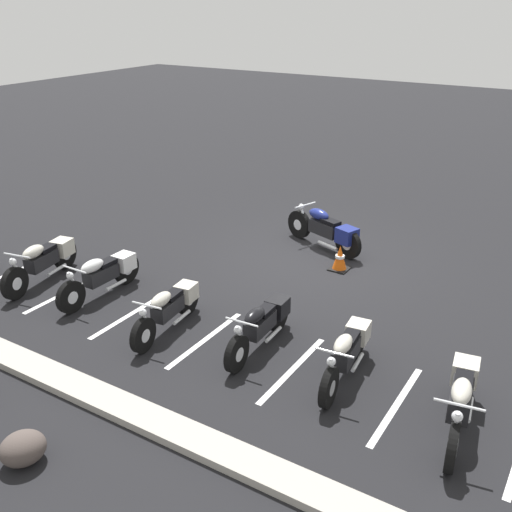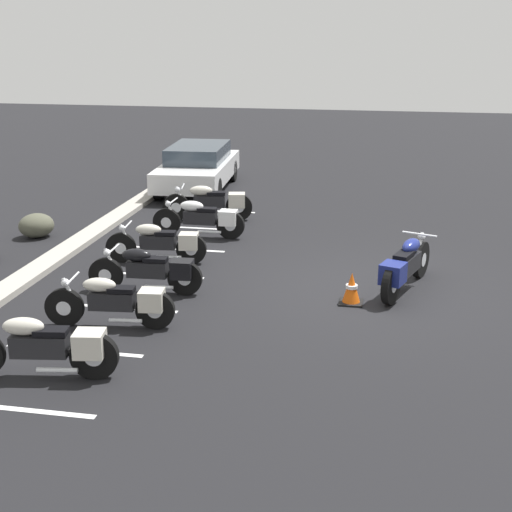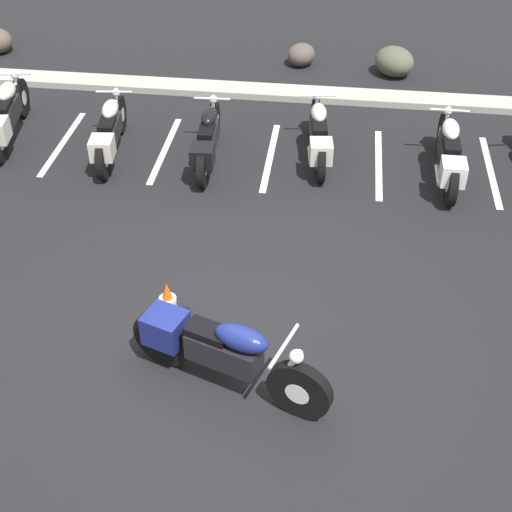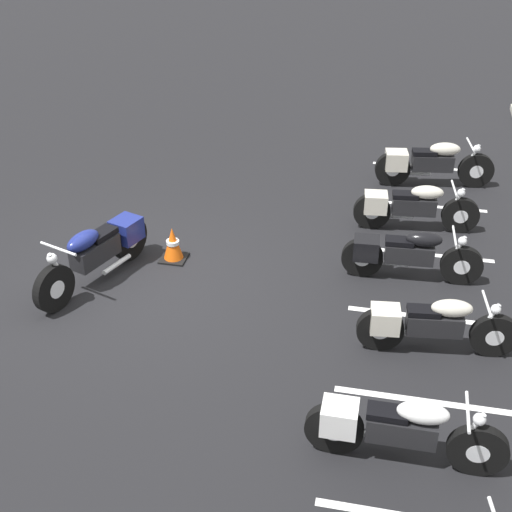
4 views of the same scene
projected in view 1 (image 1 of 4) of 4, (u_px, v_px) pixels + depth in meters
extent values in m
plane|color=black|center=(313.00, 257.00, 13.51)|extent=(60.00, 60.00, 0.00)
cylinder|color=black|center=(299.00, 224.00, 14.49)|extent=(0.69, 0.34, 0.68)
cylinder|color=silver|center=(299.00, 224.00, 14.49)|extent=(0.29, 0.21, 0.26)
cylinder|color=black|center=(348.00, 244.00, 13.34)|extent=(0.69, 0.34, 0.68)
cylinder|color=silver|center=(348.00, 244.00, 13.34)|extent=(0.29, 0.21, 0.26)
cube|color=black|center=(325.00, 228.00, 13.81)|extent=(0.84, 0.54, 0.31)
ellipsoid|color=navy|center=(319.00, 214.00, 13.85)|extent=(0.64, 0.45, 0.25)
cube|color=black|center=(331.00, 222.00, 13.60)|extent=(0.51, 0.39, 0.08)
cube|color=navy|center=(347.00, 236.00, 13.30)|extent=(0.51, 0.49, 0.35)
cylinder|color=silver|center=(303.00, 215.00, 14.29)|extent=(0.28, 0.15, 0.55)
cylinder|color=silver|center=(305.00, 205.00, 14.14)|extent=(0.25, 0.62, 0.04)
sphere|color=silver|center=(301.00, 207.00, 14.27)|extent=(0.15, 0.15, 0.15)
cylinder|color=silver|center=(328.00, 245.00, 13.67)|extent=(0.56, 0.26, 0.07)
cylinder|color=black|center=(452.00, 447.00, 7.37)|extent=(0.22, 0.66, 0.65)
cylinder|color=silver|center=(452.00, 447.00, 7.37)|extent=(0.16, 0.26, 0.25)
cylinder|color=black|center=(464.00, 380.00, 8.66)|extent=(0.22, 0.66, 0.65)
cylinder|color=silver|center=(464.00, 380.00, 8.66)|extent=(0.16, 0.26, 0.25)
cube|color=black|center=(460.00, 400.00, 8.00)|extent=(0.39, 0.78, 0.30)
ellipsoid|color=beige|center=(462.00, 391.00, 7.72)|extent=(0.34, 0.59, 0.24)
cube|color=black|center=(464.00, 380.00, 8.06)|extent=(0.30, 0.47, 0.08)
cube|color=beige|center=(465.00, 371.00, 8.55)|extent=(0.41, 0.44, 0.34)
cylinder|color=silver|center=(456.00, 425.00, 7.37)|extent=(0.10, 0.26, 0.53)
cylinder|color=silver|center=(459.00, 405.00, 7.31)|extent=(0.61, 0.13, 0.04)
sphere|color=silver|center=(457.00, 416.00, 7.24)|extent=(0.14, 0.14, 0.14)
cylinder|color=silver|center=(470.00, 409.00, 8.27)|extent=(0.15, 0.55, 0.07)
cylinder|color=black|center=(329.00, 387.00, 8.52)|extent=(0.18, 0.62, 0.61)
cylinder|color=silver|center=(329.00, 387.00, 8.52)|extent=(0.14, 0.24, 0.23)
cylinder|color=black|center=(358.00, 339.00, 9.71)|extent=(0.18, 0.62, 0.61)
cylinder|color=silver|center=(358.00, 339.00, 9.71)|extent=(0.14, 0.24, 0.23)
cube|color=black|center=(346.00, 352.00, 9.10)|extent=(0.33, 0.73, 0.28)
ellipsoid|color=beige|center=(343.00, 344.00, 8.85)|extent=(0.30, 0.54, 0.22)
cube|color=black|center=(350.00, 337.00, 9.16)|extent=(0.27, 0.43, 0.07)
cube|color=beige|center=(358.00, 332.00, 9.61)|extent=(0.37, 0.41, 0.32)
cylinder|color=silver|center=(332.00, 369.00, 8.52)|extent=(0.08, 0.25, 0.50)
cylinder|color=silver|center=(334.00, 353.00, 8.47)|extent=(0.58, 0.09, 0.03)
sphere|color=silver|center=(331.00, 361.00, 8.40)|extent=(0.13, 0.13, 0.13)
cylinder|color=silver|center=(357.00, 362.00, 9.35)|extent=(0.12, 0.52, 0.07)
cylinder|color=black|center=(237.00, 354.00, 9.32)|extent=(0.14, 0.62, 0.61)
cylinder|color=silver|center=(237.00, 354.00, 9.32)|extent=(0.13, 0.24, 0.23)
cylinder|color=black|center=(278.00, 314.00, 10.48)|extent=(0.14, 0.62, 0.61)
cylinder|color=silver|center=(278.00, 314.00, 10.48)|extent=(0.13, 0.24, 0.23)
cube|color=black|center=(260.00, 324.00, 9.88)|extent=(0.29, 0.72, 0.28)
ellipsoid|color=black|center=(255.00, 316.00, 9.63)|extent=(0.27, 0.53, 0.22)
cube|color=black|center=(265.00, 310.00, 9.93)|extent=(0.24, 0.42, 0.07)
cube|color=black|center=(277.00, 307.00, 10.37)|extent=(0.35, 0.39, 0.32)
cylinder|color=silver|center=(240.00, 337.00, 9.31)|extent=(0.07, 0.25, 0.49)
cylinder|color=silver|center=(242.00, 322.00, 9.26)|extent=(0.58, 0.06, 0.03)
sphere|color=silver|center=(238.00, 330.00, 9.20)|extent=(0.13, 0.13, 0.13)
cylinder|color=silver|center=(273.00, 334.00, 10.12)|extent=(0.09, 0.51, 0.06)
cylinder|color=black|center=(143.00, 335.00, 9.84)|extent=(0.18, 0.61, 0.60)
cylinder|color=silver|center=(143.00, 335.00, 9.84)|extent=(0.14, 0.24, 0.23)
cylinder|color=black|center=(188.00, 299.00, 11.02)|extent=(0.18, 0.61, 0.60)
cylinder|color=silver|center=(188.00, 299.00, 11.02)|extent=(0.14, 0.24, 0.23)
cube|color=black|center=(168.00, 308.00, 10.41)|extent=(0.33, 0.72, 0.27)
ellipsoid|color=beige|center=(161.00, 300.00, 10.16)|extent=(0.30, 0.54, 0.22)
cube|color=black|center=(172.00, 295.00, 10.47)|extent=(0.26, 0.43, 0.07)
cube|color=beige|center=(186.00, 292.00, 10.91)|extent=(0.37, 0.40, 0.31)
cylinder|color=silver|center=(146.00, 320.00, 9.84)|extent=(0.08, 0.24, 0.49)
cylinder|color=silver|center=(147.00, 305.00, 9.79)|extent=(0.57, 0.10, 0.03)
sphere|color=silver|center=(143.00, 312.00, 9.72)|extent=(0.13, 0.13, 0.13)
cylinder|color=silver|center=(182.00, 317.00, 10.66)|extent=(0.12, 0.51, 0.06)
cylinder|color=black|center=(71.00, 297.00, 11.06)|extent=(0.12, 0.63, 0.63)
cylinder|color=silver|center=(71.00, 297.00, 11.06)|extent=(0.12, 0.24, 0.24)
cylinder|color=black|center=(126.00, 269.00, 12.21)|extent=(0.12, 0.63, 0.63)
cylinder|color=silver|center=(126.00, 269.00, 12.21)|extent=(0.12, 0.24, 0.24)
cube|color=black|center=(101.00, 275.00, 11.61)|extent=(0.27, 0.72, 0.29)
ellipsoid|color=white|center=(92.00, 266.00, 11.36)|extent=(0.25, 0.53, 0.23)
cube|color=black|center=(106.00, 263.00, 11.66)|extent=(0.23, 0.42, 0.08)
cube|color=white|center=(124.00, 262.00, 12.10)|extent=(0.34, 0.38, 0.32)
cylinder|color=silver|center=(74.00, 283.00, 11.05)|extent=(0.06, 0.25, 0.51)
cylinder|color=silver|center=(75.00, 269.00, 10.99)|extent=(0.59, 0.03, 0.03)
sphere|color=silver|center=(70.00, 276.00, 10.93)|extent=(0.13, 0.13, 0.13)
cylinder|color=silver|center=(116.00, 285.00, 11.85)|extent=(0.07, 0.52, 0.07)
cylinder|color=black|center=(15.00, 283.00, 11.55)|extent=(0.24, 0.66, 0.65)
cylinder|color=silver|center=(15.00, 283.00, 11.55)|extent=(0.17, 0.27, 0.25)
cylinder|color=black|center=(65.00, 254.00, 12.86)|extent=(0.24, 0.66, 0.65)
cylinder|color=silver|center=(65.00, 254.00, 12.86)|extent=(0.17, 0.27, 0.25)
cube|color=black|center=(42.00, 260.00, 12.19)|extent=(0.41, 0.79, 0.30)
ellipsoid|color=beige|center=(33.00, 252.00, 11.92)|extent=(0.36, 0.59, 0.24)
cube|color=black|center=(46.00, 248.00, 12.26)|extent=(0.31, 0.47, 0.08)
cube|color=beige|center=(62.00, 247.00, 12.75)|extent=(0.42, 0.45, 0.34)
cylinder|color=silver|center=(17.00, 269.00, 11.55)|extent=(0.11, 0.27, 0.53)
cylinder|color=silver|center=(17.00, 256.00, 11.50)|extent=(0.61, 0.15, 0.04)
sphere|color=silver|center=(13.00, 262.00, 11.42)|extent=(0.14, 0.14, 0.14)
cylinder|color=silver|center=(57.00, 270.00, 12.48)|extent=(0.17, 0.55, 0.07)
cube|color=#A8A399|center=(115.00, 404.00, 8.57)|extent=(18.00, 0.50, 0.12)
ellipsoid|color=#514641|center=(23.00, 448.00, 7.51)|extent=(0.71, 0.74, 0.42)
cube|color=black|center=(339.00, 269.00, 12.91)|extent=(0.40, 0.40, 0.03)
cone|color=#EA590F|center=(340.00, 258.00, 12.81)|extent=(0.32, 0.32, 0.55)
cylinder|color=white|center=(340.00, 257.00, 12.80)|extent=(0.20, 0.20, 0.06)
cube|color=white|center=(396.00, 405.00, 8.64)|extent=(0.10, 2.10, 0.00)
cube|color=white|center=(293.00, 369.00, 9.46)|extent=(0.10, 2.10, 0.00)
cube|color=white|center=(205.00, 339.00, 10.29)|extent=(0.10, 2.10, 0.00)
cube|color=white|center=(131.00, 314.00, 11.11)|extent=(0.10, 2.10, 0.00)
cube|color=white|center=(67.00, 292.00, 11.93)|extent=(0.10, 2.10, 0.00)
cube|color=white|center=(11.00, 273.00, 12.75)|extent=(0.10, 2.10, 0.00)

